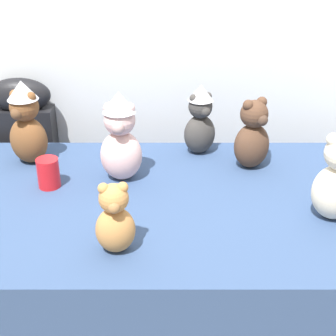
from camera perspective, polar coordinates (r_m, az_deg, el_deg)
display_table at (r=1.94m, az=0.00°, el=-12.70°), size 1.96×0.94×0.72m
instrument_case at (r=2.46m, az=-15.53°, el=-0.84°), size 0.28×0.13×0.97m
teddy_bear_caramel at (r=1.43m, az=-6.14°, el=-5.98°), size 0.13×0.11×0.23m
teddy_bear_cocoa at (r=1.92m, az=9.71°, el=3.68°), size 0.19×0.18×0.28m
teddy_bear_blush at (r=1.80m, az=-5.51°, el=3.48°), size 0.16×0.14×0.34m
teddy_bear_charcoal at (r=2.01m, az=3.72°, el=5.50°), size 0.17×0.16×0.29m
teddy_bear_chestnut at (r=2.00m, az=-16.00°, el=4.93°), size 0.19×0.18×0.34m
party_cup_red at (r=1.83m, az=-13.62°, el=-0.55°), size 0.08×0.08×0.11m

